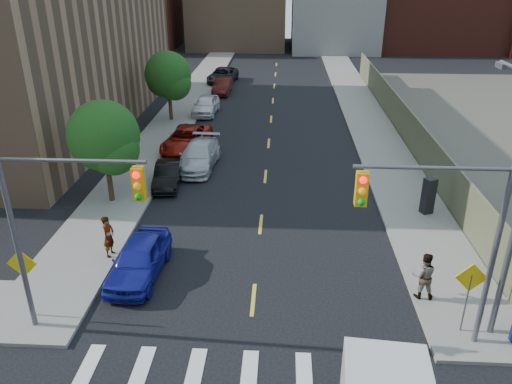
# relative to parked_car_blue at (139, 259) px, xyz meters

# --- Properties ---
(sidewalk_nw) EXTENTS (3.50, 73.00, 0.15)m
(sidewalk_nw) POSITION_rel_parked_car_blue_xyz_m (-3.06, 32.12, -0.69)
(sidewalk_nw) COLOR gray
(sidewalk_nw) RESTS_ON ground
(sidewalk_ne) EXTENTS (3.50, 73.00, 0.15)m
(sidewalk_ne) POSITION_rel_parked_car_blue_xyz_m (12.44, 32.12, -0.69)
(sidewalk_ne) COLOR gray
(sidewalk_ne) RESTS_ON ground
(fence_north) EXTENTS (0.12, 44.00, 2.50)m
(fence_north) POSITION_rel_parked_car_blue_xyz_m (14.29, 18.62, 0.48)
(fence_north) COLOR #6B6B4B
(fence_north) RESTS_ON ground
(bg_bldg_west) EXTENTS (14.00, 18.00, 12.00)m
(bg_bldg_west) POSITION_rel_parked_car_blue_xyz_m (-17.31, 60.62, 5.23)
(bg_bldg_west) COLOR #592319
(bg_bldg_west) RESTS_ON ground
(bg_bldg_center) EXTENTS (12.00, 16.00, 10.00)m
(bg_bldg_center) POSITION_rel_parked_car_blue_xyz_m (12.69, 60.62, 4.23)
(bg_bldg_center) COLOR gray
(bg_bldg_center) RESTS_ON ground
(signal_nw) EXTENTS (4.59, 0.30, 7.00)m
(signal_nw) POSITION_rel_parked_car_blue_xyz_m (-1.30, -3.38, 3.76)
(signal_nw) COLOR #59595E
(signal_nw) RESTS_ON ground
(signal_ne) EXTENTS (4.59, 0.30, 7.00)m
(signal_ne) POSITION_rel_parked_car_blue_xyz_m (10.67, -3.38, 3.76)
(signal_ne) COLOR #59595E
(signal_ne) RESTS_ON ground
(warn_sign_nw) EXTENTS (1.06, 0.06, 2.83)m
(warn_sign_nw) POSITION_rel_parked_car_blue_xyz_m (-3.11, -2.88, 1.23)
(warn_sign_nw) COLOR #59595E
(warn_sign_nw) RESTS_ON ground
(warn_sign_ne) EXTENTS (1.06, 0.06, 2.83)m
(warn_sign_ne) POSITION_rel_parked_car_blue_xyz_m (11.89, -2.88, 1.23)
(warn_sign_ne) COLOR #59595E
(warn_sign_ne) RESTS_ON ground
(warn_sign_midwest) EXTENTS (1.06, 0.06, 2.83)m
(warn_sign_midwest) POSITION_rel_parked_car_blue_xyz_m (-3.11, 10.62, 1.23)
(warn_sign_midwest) COLOR #59595E
(warn_sign_midwest) RESTS_ON ground
(tree_west_near) EXTENTS (3.66, 3.64, 5.52)m
(tree_west_near) POSITION_rel_parked_car_blue_xyz_m (-3.32, 6.67, 2.71)
(tree_west_near) COLOR #332114
(tree_west_near) RESTS_ON ground
(tree_west_far) EXTENTS (3.66, 3.64, 5.52)m
(tree_west_far) POSITION_rel_parked_car_blue_xyz_m (-3.32, 21.67, 2.71)
(tree_west_far) COLOR #332114
(tree_west_far) RESTS_ON ground
(parked_car_blue) EXTENTS (2.04, 4.58, 1.53)m
(parked_car_blue) POSITION_rel_parked_car_blue_xyz_m (0.00, 0.00, 0.00)
(parked_car_blue) COLOR navy
(parked_car_blue) RESTS_ON ground
(parked_car_black) EXTENTS (1.74, 4.04, 1.29)m
(parked_car_black) POSITION_rel_parked_car_blue_xyz_m (-0.81, 9.04, -0.12)
(parked_car_black) COLOR black
(parked_car_black) RESTS_ON ground
(parked_car_red) EXTENTS (3.06, 5.71, 1.52)m
(parked_car_red) POSITION_rel_parked_car_blue_xyz_m (-0.81, 14.97, -0.00)
(parked_car_red) COLOR maroon
(parked_car_red) RESTS_ON ground
(parked_car_silver) EXTENTS (2.47, 5.39, 1.53)m
(parked_car_silver) POSITION_rel_parked_car_blue_xyz_m (0.49, 11.87, -0.00)
(parked_car_silver) COLOR #B8BCC1
(parked_car_silver) RESTS_ON ground
(parked_car_white) EXTENTS (2.05, 4.64, 1.55)m
(parked_car_white) POSITION_rel_parked_car_blue_xyz_m (-0.81, 23.83, 0.01)
(parked_car_white) COLOR white
(parked_car_white) RESTS_ON ground
(parked_car_maroon) EXTENTS (1.63, 4.43, 1.45)m
(parked_car_maroon) POSITION_rel_parked_car_blue_xyz_m (-0.28, 31.17, -0.04)
(parked_car_maroon) COLOR #43120D
(parked_car_maroon) RESTS_ON ground
(parked_car_grey) EXTENTS (3.09, 5.76, 1.54)m
(parked_car_grey) POSITION_rel_parked_car_blue_xyz_m (-0.81, 35.96, 0.00)
(parked_car_grey) COLOR black
(parked_car_grey) RESTS_ON ground
(payphone) EXTENTS (0.69, 0.64, 1.85)m
(payphone) POSITION_rel_parked_car_blue_xyz_m (12.96, 6.06, 0.31)
(payphone) COLOR black
(payphone) RESTS_ON sidewalk_ne
(pedestrian_west) EXTENTS (0.53, 0.73, 1.85)m
(pedestrian_west) POSITION_rel_parked_car_blue_xyz_m (-1.61, 1.21, 0.31)
(pedestrian_west) COLOR gray
(pedestrian_west) RESTS_ON sidewalk_nw
(pedestrian_east) EXTENTS (0.97, 0.79, 1.86)m
(pedestrian_east) POSITION_rel_parked_car_blue_xyz_m (10.99, -1.02, 0.31)
(pedestrian_east) COLOR gray
(pedestrian_east) RESTS_ON sidewalk_ne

